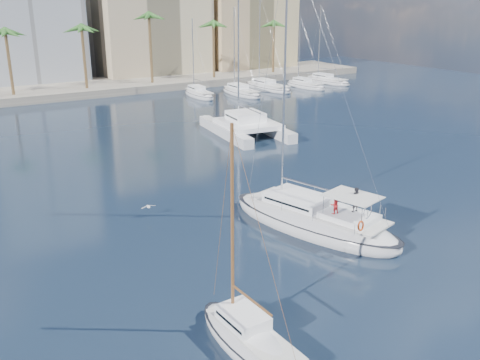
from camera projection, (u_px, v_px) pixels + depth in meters
ground at (268, 231)px, 35.20m from camera, size 160.00×160.00×0.00m
quay at (44, 92)px, 83.80m from camera, size 120.00×14.00×1.20m
building_beige at (149, 24)px, 99.07m from camera, size 20.00×14.00×20.00m
building_tan_right at (245, 27)px, 107.91m from camera, size 18.00×12.00×18.00m
palm_centre at (43, 29)px, 77.47m from camera, size 3.60×3.60×12.30m
palm_right at (241, 23)px, 94.65m from camera, size 3.60×3.60×12.30m
main_sloop at (313, 220)px, 35.45m from camera, size 7.26×13.60×19.26m
small_sloop at (251, 341)px, 23.27m from camera, size 2.45×7.29×10.40m
catamaran at (246, 124)px, 59.82m from camera, size 7.90×13.29×18.25m
seagull at (148, 207)px, 37.21m from camera, size 1.08×0.46×0.20m
moored_yacht_a at (199, 97)px, 82.90m from camera, size 3.37×9.52×11.90m
moored_yacht_b at (241, 95)px, 84.59m from camera, size 3.32×10.83×13.72m
moored_yacht_c at (268, 89)px, 89.47m from camera, size 3.98×12.33×15.54m
moored_yacht_d at (305, 88)px, 91.16m from camera, size 3.52×9.55×11.90m
moored_yacht_e at (327, 83)px, 96.04m from camera, size 4.61×11.11×13.72m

